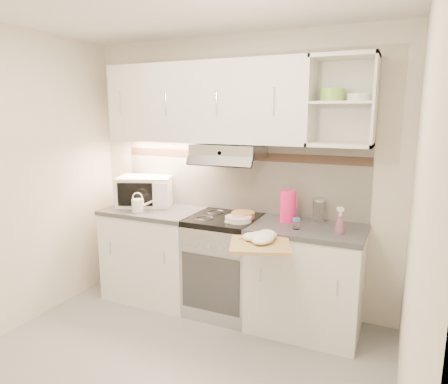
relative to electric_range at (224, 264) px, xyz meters
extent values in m
plane|color=gray|center=(0.00, -1.10, -0.45)|extent=(3.00, 3.00, 0.00)
cube|color=beige|center=(0.00, 0.30, 0.80)|extent=(3.00, 0.04, 2.50)
cube|color=beige|center=(1.50, -1.10, 0.80)|extent=(0.04, 2.80, 2.50)
cube|color=silver|center=(0.00, 0.29, 0.77)|extent=(2.40, 0.02, 0.64)
cube|color=#3D2A21|center=(0.00, 0.28, 0.97)|extent=(2.40, 0.01, 0.08)
cube|color=white|center=(-0.25, 0.13, 1.45)|extent=(1.90, 0.34, 0.70)
cube|color=white|center=(0.95, 0.13, 1.45)|extent=(0.50, 0.34, 0.70)
cylinder|color=#7EB646|center=(0.87, 0.13, 1.50)|extent=(0.19, 0.19, 0.10)
cylinder|color=white|center=(1.07, 0.13, 1.48)|extent=(0.18, 0.18, 0.06)
cube|color=#B7B7BC|center=(0.00, 0.10, 1.03)|extent=(0.60, 0.40, 0.12)
cube|color=white|center=(-0.75, 0.00, -0.02)|extent=(0.90, 0.60, 0.86)
cube|color=#47474C|center=(-0.75, 0.00, 0.43)|extent=(0.92, 0.62, 0.04)
cube|color=white|center=(0.75, 0.00, -0.02)|extent=(0.90, 0.60, 0.86)
cube|color=#47474C|center=(0.75, 0.00, 0.43)|extent=(0.92, 0.62, 0.04)
cube|color=#B7B7BC|center=(0.00, 0.00, -0.03)|extent=(0.60, 0.58, 0.85)
cube|color=black|center=(0.00, 0.00, 0.42)|extent=(0.60, 0.60, 0.05)
cube|color=white|center=(-0.92, 0.11, 0.59)|extent=(0.62, 0.55, 0.29)
cube|color=black|center=(-0.92, -0.08, 0.59)|extent=(0.32, 0.14, 0.22)
cylinder|color=white|center=(-0.82, -0.16, 0.51)|extent=(0.11, 0.11, 0.12)
cone|color=white|center=(-0.74, -0.13, 0.53)|extent=(0.15, 0.08, 0.09)
torus|color=white|center=(-0.82, -0.16, 0.59)|extent=(0.10, 0.05, 0.10)
cylinder|color=white|center=(0.17, -0.09, 0.46)|extent=(0.23, 0.23, 0.01)
cylinder|color=white|center=(0.17, -0.09, 0.47)|extent=(0.23, 0.23, 0.01)
cylinder|color=white|center=(0.17, -0.09, 0.49)|extent=(0.23, 0.23, 0.01)
cube|color=silver|center=(0.17, -0.09, 0.49)|extent=(0.15, 0.06, 0.01)
cylinder|color=tan|center=(0.16, 0.04, 0.47)|extent=(0.21, 0.21, 0.05)
cylinder|color=#F71C69|center=(0.55, 0.09, 0.58)|extent=(0.14, 0.14, 0.27)
cube|color=#F71C69|center=(0.62, 0.12, 0.62)|extent=(0.03, 0.04, 0.11)
cylinder|color=silver|center=(0.79, 0.20, 0.54)|extent=(0.10, 0.10, 0.18)
cylinder|color=#B7B7BC|center=(0.79, 0.20, 0.63)|extent=(0.10, 0.10, 0.02)
cylinder|color=white|center=(0.68, -0.11, 0.48)|extent=(0.06, 0.06, 0.07)
cylinder|color=blue|center=(0.68, -0.11, 0.53)|extent=(0.06, 0.06, 0.02)
cone|color=pink|center=(1.01, -0.07, 0.52)|extent=(0.08, 0.08, 0.13)
cube|color=tan|center=(0.52, -0.52, 0.42)|extent=(0.53, 0.51, 0.02)
camera|label=1|loc=(1.42, -3.14, 1.36)|focal=32.00mm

